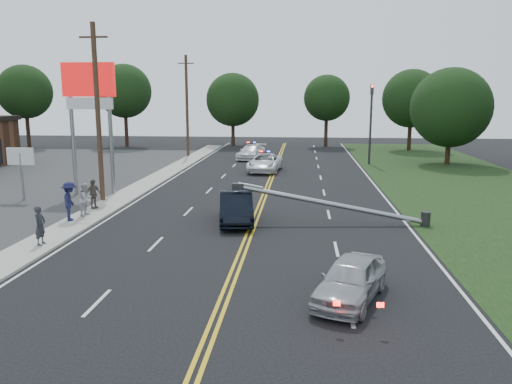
# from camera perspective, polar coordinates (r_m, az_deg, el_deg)

# --- Properties ---
(ground) EXTENTS (120.00, 120.00, 0.00)m
(ground) POSITION_cam_1_polar(r_m,az_deg,el_deg) (16.66, -2.92, -10.29)
(ground) COLOR black
(ground) RESTS_ON ground
(sidewalk) EXTENTS (1.80, 70.00, 0.12)m
(sidewalk) POSITION_cam_1_polar(r_m,az_deg,el_deg) (28.16, -17.11, -1.82)
(sidewalk) COLOR #A5A195
(sidewalk) RESTS_ON ground
(centerline_yellow) EXTENTS (0.36, 80.00, 0.00)m
(centerline_yellow) POSITION_cam_1_polar(r_m,az_deg,el_deg) (26.17, 0.19, -2.39)
(centerline_yellow) COLOR gold
(centerline_yellow) RESTS_ON ground
(pylon_sign) EXTENTS (3.20, 0.35, 8.00)m
(pylon_sign) POSITION_cam_1_polar(r_m,az_deg,el_deg) (32.03, -18.50, 10.29)
(pylon_sign) COLOR gray
(pylon_sign) RESTS_ON ground
(small_sign) EXTENTS (1.60, 0.14, 3.10)m
(small_sign) POSITION_cam_1_polar(r_m,az_deg,el_deg) (32.05, -25.29, 3.24)
(small_sign) COLOR gray
(small_sign) RESTS_ON ground
(traffic_signal) EXTENTS (0.28, 0.41, 7.05)m
(traffic_signal) POSITION_cam_1_polar(r_m,az_deg,el_deg) (45.80, 13.00, 8.33)
(traffic_signal) COLOR #2D2D30
(traffic_signal) RESTS_ON ground
(fallen_streetlight) EXTENTS (9.36, 0.44, 1.91)m
(fallen_streetlight) POSITION_cam_1_polar(r_m,az_deg,el_deg) (24.00, 9.77, -1.54)
(fallen_streetlight) COLOR #2D2D30
(fallen_streetlight) RESTS_ON ground
(utility_pole_mid) EXTENTS (1.60, 0.28, 10.00)m
(utility_pole_mid) POSITION_cam_1_polar(r_m,az_deg,el_deg) (29.69, -17.63, 8.58)
(utility_pole_mid) COLOR #382619
(utility_pole_mid) RESTS_ON ground
(utility_pole_far) EXTENTS (1.60, 0.28, 10.00)m
(utility_pole_far) POSITION_cam_1_polar(r_m,az_deg,el_deg) (50.69, -7.90, 9.71)
(utility_pole_far) COLOR #382619
(utility_pole_far) RESTS_ON ground
(tree_4) EXTENTS (6.18, 6.18, 9.64)m
(tree_4) POSITION_cam_1_polar(r_m,az_deg,el_deg) (64.68, -24.92, 10.34)
(tree_4) COLOR black
(tree_4) RESTS_ON ground
(tree_5) EXTENTS (6.42, 6.42, 9.86)m
(tree_5) POSITION_cam_1_polar(r_m,az_deg,el_deg) (63.06, -14.80, 11.08)
(tree_5) COLOR black
(tree_5) RESTS_ON ground
(tree_6) EXTENTS (6.48, 6.48, 8.86)m
(tree_6) POSITION_cam_1_polar(r_m,az_deg,el_deg) (62.05, -2.68, 10.48)
(tree_6) COLOR black
(tree_6) RESTS_ON ground
(tree_7) EXTENTS (5.53, 5.53, 8.61)m
(tree_7) POSITION_cam_1_polar(r_m,az_deg,el_deg) (61.52, 8.10, 10.58)
(tree_7) COLOR black
(tree_7) RESTS_ON ground
(tree_8) EXTENTS (6.50, 6.50, 9.04)m
(tree_8) POSITION_cam_1_polar(r_m,az_deg,el_deg) (59.32, 17.36, 10.15)
(tree_8) COLOR black
(tree_8) RESTS_ON ground
(tree_9) EXTENTS (7.01, 7.01, 8.55)m
(tree_9) POSITION_cam_1_polar(r_m,az_deg,el_deg) (47.90, 21.38, 8.97)
(tree_9) COLOR black
(tree_9) RESTS_ON ground
(crashed_sedan) EXTENTS (2.19, 4.63, 1.47)m
(crashed_sedan) POSITION_cam_1_polar(r_m,az_deg,el_deg) (24.14, -2.28, -1.77)
(crashed_sedan) COLOR black
(crashed_sedan) RESTS_ON ground
(waiting_sedan) EXTENTS (2.82, 4.13, 1.31)m
(waiting_sedan) POSITION_cam_1_polar(r_m,az_deg,el_deg) (15.32, 10.76, -9.79)
(waiting_sedan) COLOR #A4A7AC
(waiting_sedan) RESTS_ON ground
(emergency_a) EXTENTS (2.80, 5.33, 1.43)m
(emergency_a) POSITION_cam_1_polar(r_m,az_deg,el_deg) (40.59, 1.01, 3.36)
(emergency_a) COLOR white
(emergency_a) RESTS_ON ground
(emergency_b) EXTENTS (2.90, 5.10, 1.39)m
(emergency_b) POSITION_cam_1_polar(r_m,az_deg,el_deg) (48.57, -0.54, 4.58)
(emergency_b) COLOR silver
(emergency_b) RESTS_ON ground
(bystander_a) EXTENTS (0.41, 0.60, 1.59)m
(bystander_a) POSITION_cam_1_polar(r_m,az_deg,el_deg) (21.87, -23.45, -3.52)
(bystander_a) COLOR #27282F
(bystander_a) RESTS_ON sidewalk
(bystander_b) EXTENTS (0.74, 0.89, 1.65)m
(bystander_b) POSITION_cam_1_polar(r_m,az_deg,el_deg) (26.41, -18.84, -0.78)
(bystander_b) COLOR #B6B6BB
(bystander_b) RESTS_ON sidewalk
(bystander_c) EXTENTS (1.04, 1.38, 1.89)m
(bystander_c) POSITION_cam_1_polar(r_m,az_deg,el_deg) (25.52, -20.51, -1.00)
(bystander_c) COLOR #191A3F
(bystander_c) RESTS_ON sidewalk
(bystander_d) EXTENTS (0.77, 1.00, 1.58)m
(bystander_d) POSITION_cam_1_polar(r_m,az_deg,el_deg) (27.89, -18.12, -0.21)
(bystander_d) COLOR #5E514B
(bystander_d) RESTS_ON sidewalk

